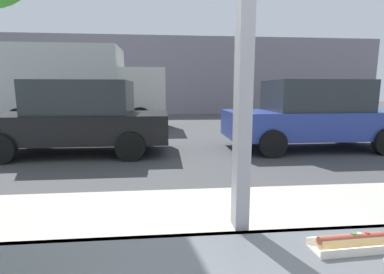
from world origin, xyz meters
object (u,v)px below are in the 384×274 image
at_px(parked_car_black, 80,117).
at_px(box_truck, 74,86).
at_px(hotdog_tray_near, 352,242).
at_px(parked_car_blue, 313,115).

height_order(parked_car_black, box_truck, box_truck).
xyz_separation_m(hotdog_tray_near, parked_car_black, (-2.63, 6.25, -0.15)).
height_order(parked_car_black, parked_car_blue, parked_car_blue).
distance_m(parked_car_black, parked_car_blue, 5.83).
relative_size(hotdog_tray_near, parked_car_blue, 0.06).
xyz_separation_m(parked_car_black, parked_car_blue, (5.83, -0.00, 0.01)).
height_order(hotdog_tray_near, parked_car_black, parked_car_black).
distance_m(hotdog_tray_near, parked_car_black, 6.78).
bearing_deg(hotdog_tray_near, box_truck, 110.67).
bearing_deg(box_truck, parked_car_blue, -32.76).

